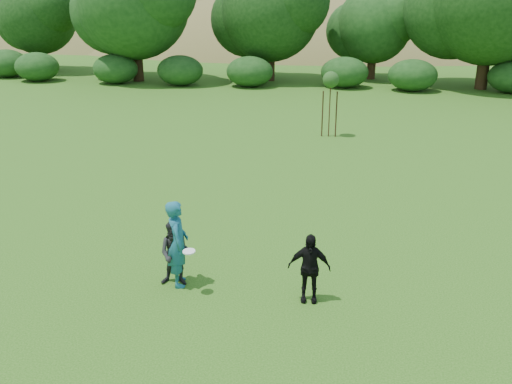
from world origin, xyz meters
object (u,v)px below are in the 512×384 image
Objects in this scene: player_teal at (178,243)px; player_grey at (176,253)px; player_black at (309,268)px; sapling at (331,81)px.

player_teal is 1.30× the size of player_grey.
sapling reaches higher than player_black.
player_teal is 14.23m from sapling.
player_black is (2.94, -0.14, 0.00)m from player_grey.
sapling reaches higher than player_grey.
player_teal is at bearing -99.47° from sapling.
player_teal reaches higher than player_black.
sapling is at bearing 87.13° from player_black.
player_grey is (-0.04, -0.03, -0.23)m from player_teal.
player_teal reaches higher than player_grey.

